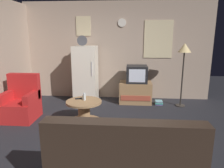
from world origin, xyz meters
The scene contains 13 objects.
ground_plane centered at (0.00, 0.00, 0.00)m, with size 12.00×12.00×0.00m, color #232328.
wall_with_art centered at (0.01, 2.45, 1.34)m, with size 5.20×0.12×2.68m.
fridge centered at (-0.80, 1.99, 0.75)m, with size 0.60×0.62×1.77m.
tv_stand centered at (0.54, 1.96, 0.28)m, with size 0.84×0.53×0.56m.
crt_tv centered at (0.57, 1.96, 0.78)m, with size 0.54×0.51×0.44m.
standing_lamp centered at (1.69, 1.77, 1.36)m, with size 0.32×0.32×1.59m.
coffee_table centered at (-0.54, 0.51, 0.24)m, with size 0.72×0.72×0.48m.
wine_glass centered at (-0.54, 0.56, 0.55)m, with size 0.05×0.05×0.15m, color silver.
mug_ceramic_white centered at (-0.56, 0.60, 0.52)m, with size 0.08×0.08×0.09m, color silver.
remote_control centered at (-0.67, 0.64, 0.49)m, with size 0.15×0.04×0.02m, color black.
armchair centered at (-1.95, 0.66, 0.34)m, with size 0.68×0.68×0.96m.
couch centered at (0.32, -1.26, 0.31)m, with size 1.70×0.80×0.92m.
book_stack centered at (1.16, 1.83, 0.05)m, with size 0.20×0.18×0.11m.
Camera 1 is at (0.35, -3.44, 1.77)m, focal length 33.35 mm.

